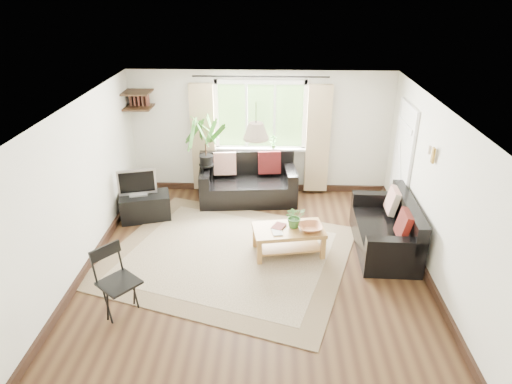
{
  "coord_description": "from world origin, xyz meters",
  "views": [
    {
      "loc": [
        0.23,
        -5.7,
        3.94
      ],
      "look_at": [
        0.0,
        0.4,
        1.05
      ],
      "focal_mm": 32.0,
      "sensor_mm": 36.0,
      "label": 1
    }
  ],
  "objects_px": {
    "tv_stand": "(145,207)",
    "coffee_table": "(288,241)",
    "sofa_back": "(248,180)",
    "folding_chair": "(119,284)",
    "palm_stand": "(206,161)",
    "sofa_right": "(385,226)"
  },
  "relations": [
    {
      "from": "sofa_back",
      "to": "coffee_table",
      "type": "height_order",
      "value": "sofa_back"
    },
    {
      "from": "sofa_back",
      "to": "palm_stand",
      "type": "distance_m",
      "value": 0.87
    },
    {
      "from": "sofa_back",
      "to": "sofa_right",
      "type": "height_order",
      "value": "sofa_back"
    },
    {
      "from": "sofa_back",
      "to": "folding_chair",
      "type": "distance_m",
      "value": 3.64
    },
    {
      "from": "sofa_right",
      "to": "sofa_back",
      "type": "bearing_deg",
      "value": -124.6
    },
    {
      "from": "coffee_table",
      "to": "tv_stand",
      "type": "relative_size",
      "value": 1.26
    },
    {
      "from": "sofa_right",
      "to": "folding_chair",
      "type": "distance_m",
      "value": 4.06
    },
    {
      "from": "folding_chair",
      "to": "palm_stand",
      "type": "bearing_deg",
      "value": 28.0
    },
    {
      "from": "sofa_right",
      "to": "coffee_table",
      "type": "xyz_separation_m",
      "value": [
        -1.51,
        -0.2,
        -0.18
      ]
    },
    {
      "from": "sofa_back",
      "to": "tv_stand",
      "type": "bearing_deg",
      "value": -161.6
    },
    {
      "from": "sofa_right",
      "to": "coffee_table",
      "type": "height_order",
      "value": "sofa_right"
    },
    {
      "from": "sofa_right",
      "to": "palm_stand",
      "type": "bearing_deg",
      "value": -116.24
    },
    {
      "from": "coffee_table",
      "to": "tv_stand",
      "type": "distance_m",
      "value": 2.73
    },
    {
      "from": "tv_stand",
      "to": "coffee_table",
      "type": "bearing_deg",
      "value": -38.29
    },
    {
      "from": "folding_chair",
      "to": "sofa_right",
      "type": "bearing_deg",
      "value": -25.64
    },
    {
      "from": "sofa_back",
      "to": "sofa_right",
      "type": "xyz_separation_m",
      "value": [
        2.24,
        -1.64,
        -0.03
      ]
    },
    {
      "from": "tv_stand",
      "to": "folding_chair",
      "type": "bearing_deg",
      "value": -97.78
    },
    {
      "from": "sofa_back",
      "to": "folding_chair",
      "type": "bearing_deg",
      "value": -118.66
    },
    {
      "from": "palm_stand",
      "to": "folding_chair",
      "type": "height_order",
      "value": "palm_stand"
    },
    {
      "from": "tv_stand",
      "to": "folding_chair",
      "type": "distance_m",
      "value": 2.59
    },
    {
      "from": "palm_stand",
      "to": "folding_chair",
      "type": "xyz_separation_m",
      "value": [
        -0.66,
        -3.3,
        -0.36
      ]
    },
    {
      "from": "sofa_right",
      "to": "tv_stand",
      "type": "height_order",
      "value": "sofa_right"
    }
  ]
}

